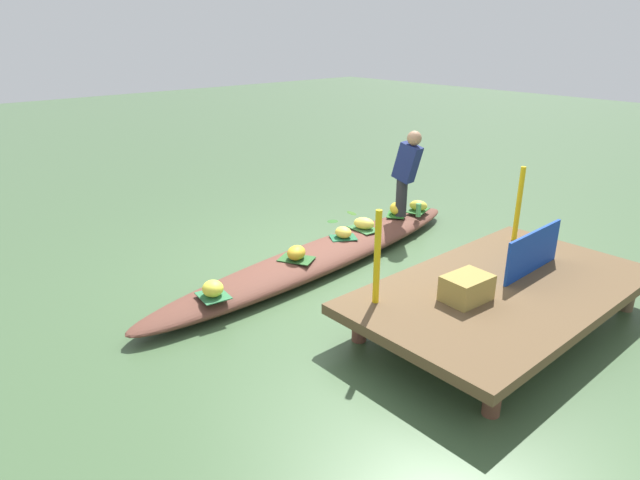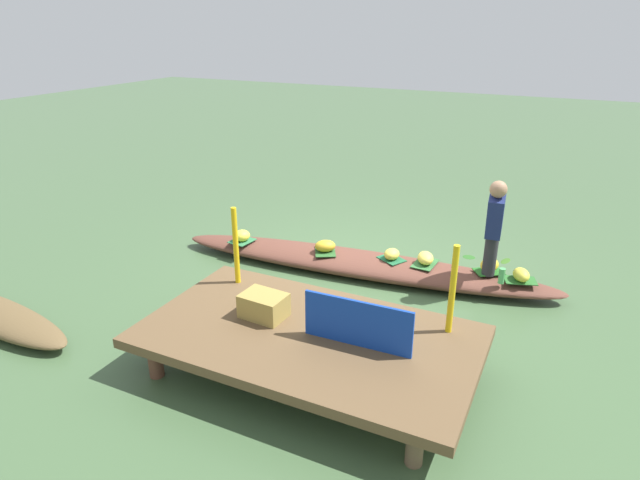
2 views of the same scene
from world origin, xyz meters
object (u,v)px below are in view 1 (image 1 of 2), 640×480
object	(u,v)px
banana_bunch_4	(343,232)
vendor_person	(407,169)
water_bottle	(418,210)
banana_bunch_3	(364,223)
banana_bunch_2	(418,206)
vendor_boat	(321,257)
produce_crate	(467,288)
banana_bunch_0	(213,288)
market_banner	(533,251)
banana_bunch_5	(396,209)
banana_bunch_1	(296,253)

from	to	relation	value
banana_bunch_4	vendor_person	world-z (taller)	vendor_person
vendor_person	water_bottle	xyz separation A→B (m)	(-0.18, 0.11, -0.61)
banana_bunch_3	banana_bunch_4	distance (m)	0.44
banana_bunch_2	water_bottle	bearing A→B (deg)	39.13
vendor_boat	produce_crate	xyz separation A→B (m)	(0.14, 2.21, 0.43)
vendor_boat	banana_bunch_0	bearing A→B (deg)	4.04
vendor_boat	market_banner	world-z (taller)	market_banner
vendor_boat	vendor_person	world-z (taller)	vendor_person
banana_bunch_0	banana_bunch_4	size ratio (longest dim) A/B	1.00
banana_bunch_3	vendor_person	size ratio (longest dim) A/B	0.23
vendor_boat	banana_bunch_4	distance (m)	0.49
banana_bunch_5	market_banner	distance (m)	2.65
vendor_boat	banana_bunch_1	world-z (taller)	banana_bunch_1
banana_bunch_4	produce_crate	world-z (taller)	produce_crate
vendor_boat	banana_bunch_4	size ratio (longest dim) A/B	22.30
banana_bunch_4	produce_crate	xyz separation A→B (m)	(0.58, 2.26, 0.23)
vendor_boat	water_bottle	world-z (taller)	water_bottle
vendor_boat	produce_crate	bearing A→B (deg)	81.18
banana_bunch_4	produce_crate	bearing A→B (deg)	75.55
banana_bunch_4	banana_bunch_0	bearing A→B (deg)	8.73
banana_bunch_0	vendor_person	size ratio (longest dim) A/B	0.19
market_banner	produce_crate	size ratio (longest dim) A/B	2.34
banana_bunch_3	water_bottle	size ratio (longest dim) A/B	1.51
market_banner	produce_crate	distance (m)	1.04
banana_bunch_5	market_banner	bearing A→B (deg)	72.85
vendor_person	banana_bunch_0	bearing A→B (deg)	6.08
vendor_boat	produce_crate	size ratio (longest dim) A/B	11.98
banana_bunch_2	banana_bunch_3	world-z (taller)	banana_bunch_3
banana_bunch_2	market_banner	world-z (taller)	market_banner
banana_bunch_3	banana_bunch_4	size ratio (longest dim) A/B	1.22
market_banner	banana_bunch_1	bearing A→B (deg)	-59.88
banana_bunch_3	vendor_person	world-z (taller)	vendor_person
vendor_boat	banana_bunch_1	size ratio (longest dim) A/B	18.71
water_bottle	banana_bunch_0	bearing A→B (deg)	3.94
banana_bunch_5	banana_bunch_3	bearing A→B (deg)	8.22
banana_bunch_0	water_bottle	xyz separation A→B (m)	(-3.55, -0.24, 0.01)
vendor_boat	banana_bunch_4	bearing A→B (deg)	-177.84
banana_bunch_2	banana_bunch_0	bearing A→B (deg)	6.26
water_bottle	produce_crate	bearing A→B (deg)	47.52
banana_bunch_4	water_bottle	size ratio (longest dim) A/B	1.24
market_banner	water_bottle	bearing A→B (deg)	-114.66
banana_bunch_0	banana_bunch_2	xyz separation A→B (m)	(-3.75, -0.41, -0.00)
water_bottle	vendor_person	bearing A→B (deg)	-32.92
banana_bunch_5	vendor_person	distance (m)	0.63
banana_bunch_5	market_banner	size ratio (longest dim) A/B	0.24
vendor_person	market_banner	size ratio (longest dim) A/B	1.21
banana_bunch_3	banana_bunch_5	distance (m)	0.80
banana_bunch_2	market_banner	xyz separation A→B (m)	(1.17, 2.42, 0.33)
banana_bunch_1	banana_bunch_2	xyz separation A→B (m)	(-2.52, -0.23, -0.00)
banana_bunch_0	banana_bunch_1	bearing A→B (deg)	-171.71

